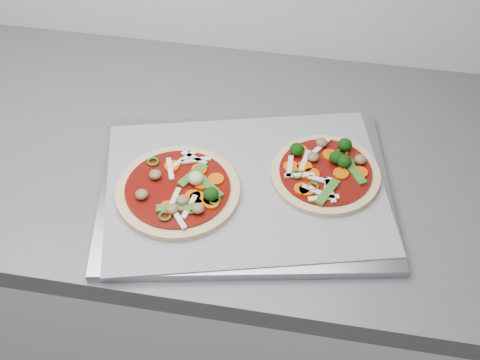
# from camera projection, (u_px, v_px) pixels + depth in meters

# --- Properties ---
(baking_tray) EXTENTS (0.52, 0.42, 0.02)m
(baking_tray) POSITION_uv_depth(u_px,v_px,m) (245.00, 190.00, 1.07)
(baking_tray) COLOR #99999F
(baking_tray) RESTS_ON countertop
(parchment) EXTENTS (0.51, 0.42, 0.00)m
(parchment) POSITION_uv_depth(u_px,v_px,m) (245.00, 186.00, 1.06)
(parchment) COLOR gray
(parchment) RESTS_ON baking_tray
(pizza_left) EXTENTS (0.23, 0.23, 0.03)m
(pizza_left) POSITION_uv_depth(u_px,v_px,m) (180.00, 191.00, 1.05)
(pizza_left) COLOR #DAC282
(pizza_left) RESTS_ON parchment
(pizza_right) EXTENTS (0.23, 0.23, 0.03)m
(pizza_right) POSITION_uv_depth(u_px,v_px,m) (326.00, 171.00, 1.07)
(pizza_right) COLOR #DAC282
(pizza_right) RESTS_ON parchment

